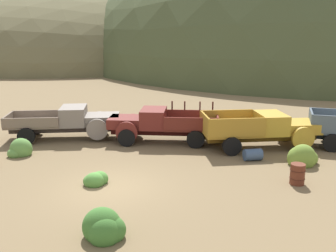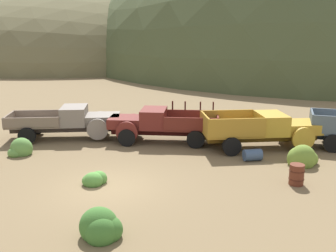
% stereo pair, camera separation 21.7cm
% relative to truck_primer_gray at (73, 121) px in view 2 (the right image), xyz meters
% --- Properties ---
extents(ground_plane, '(300.00, 300.00, 0.00)m').
position_rel_truck_primer_gray_xyz_m(ground_plane, '(3.27, -7.37, -1.01)').
color(ground_plane, brown).
extents(hill_far_left, '(71.82, 70.42, 30.28)m').
position_rel_truck_primer_gray_xyz_m(hill_far_left, '(-14.08, 62.89, -1.01)').
color(hill_far_left, brown).
rests_on(hill_far_left, ground).
extents(hill_center, '(82.43, 88.66, 48.76)m').
position_rel_truck_primer_gray_xyz_m(hill_center, '(30.63, 54.86, -1.01)').
color(hill_center, '#424C2D').
rests_on(hill_center, ground).
extents(truck_primer_gray, '(6.53, 2.94, 1.89)m').
position_rel_truck_primer_gray_xyz_m(truck_primer_gray, '(0.00, 0.00, 0.00)').
color(truck_primer_gray, '#3D322D').
rests_on(truck_primer_gray, ground).
extents(truck_oxblood, '(6.29, 2.80, 2.16)m').
position_rel_truck_primer_gray_xyz_m(truck_oxblood, '(4.89, -0.65, -0.01)').
color(truck_oxblood, black).
rests_on(truck_oxblood, ground).
extents(truck_mustard, '(6.39, 3.08, 1.91)m').
position_rel_truck_primer_gray_xyz_m(truck_mustard, '(10.91, -1.78, 0.02)').
color(truck_mustard, '#593D12').
rests_on(truck_mustard, ground).
extents(oil_drum_spare, '(0.96, 0.73, 0.57)m').
position_rel_truck_primer_gray_xyz_m(oil_drum_spare, '(9.76, -3.93, -0.72)').
color(oil_drum_spare, '#384C6B').
rests_on(oil_drum_spare, ground).
extents(oil_drum_by_truck, '(0.64, 0.64, 0.87)m').
position_rel_truck_primer_gray_xyz_m(oil_drum_by_truck, '(10.98, -6.94, -0.57)').
color(oil_drum_by_truck, '#5B2819').
rests_on(oil_drum_by_truck, ground).
extents(bush_front_left, '(1.01, 0.94, 0.71)m').
position_rel_truck_primer_gray_xyz_m(bush_front_left, '(2.64, -7.04, -0.83)').
color(bush_front_left, '#4C8438').
rests_on(bush_front_left, ground).
extents(bush_front_right, '(1.17, 1.09, 1.14)m').
position_rel_truck_primer_gray_xyz_m(bush_front_right, '(-1.89, -3.20, -0.74)').
color(bush_front_right, '#5B8E42').
rests_on(bush_front_right, ground).
extents(bush_back_edge, '(1.55, 1.36, 1.30)m').
position_rel_truck_primer_gray_xyz_m(bush_back_edge, '(11.99, -4.53, -0.69)').
color(bush_back_edge, olive).
rests_on(bush_back_edge, ground).
extents(bush_near_barrel, '(1.36, 1.26, 1.22)m').
position_rel_truck_primer_gray_xyz_m(bush_near_barrel, '(3.70, -11.29, -0.71)').
color(bush_near_barrel, '#3D702D').
rests_on(bush_near_barrel, ground).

